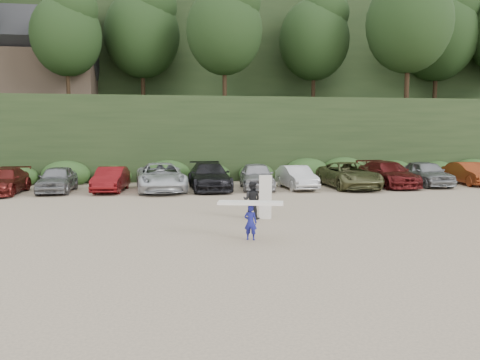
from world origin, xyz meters
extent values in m
plane|color=tan|center=(0.00, 0.00, 0.00)|extent=(120.00, 120.00, 0.00)
cube|color=black|center=(0.00, 22.00, 3.00)|extent=(80.00, 14.00, 6.00)
cube|color=black|center=(0.00, 40.00, 8.00)|extent=(90.00, 30.00, 16.00)
ellipsoid|color=black|center=(0.00, 22.00, 11.00)|extent=(66.00, 12.00, 10.00)
cube|color=#2B491E|center=(-0.55, 14.50, 0.60)|extent=(46.20, 2.00, 1.20)
cube|color=brown|center=(-12.00, 24.00, 8.00)|extent=(8.00, 6.00, 4.00)
imported|color=#5C1815|center=(-11.19, 9.94, 0.72)|extent=(2.06, 4.99, 1.44)
imported|color=slate|center=(-8.39, 10.32, 0.76)|extent=(1.87, 4.50, 1.52)
imported|color=maroon|center=(-5.35, 10.17, 0.72)|extent=(1.89, 4.48, 1.44)
imported|color=silver|center=(-2.47, 10.02, 0.82)|extent=(3.21, 6.14, 1.65)
imported|color=black|center=(0.41, 10.18, 0.81)|extent=(2.47, 5.68, 1.63)
imported|color=#9F9FA4|center=(3.30, 10.10, 0.81)|extent=(2.31, 4.90, 1.62)
imported|color=silver|center=(5.72, 9.76, 0.71)|extent=(1.78, 4.40, 1.42)
imported|color=brown|center=(9.07, 9.73, 0.80)|extent=(2.71, 5.78, 1.60)
imported|color=#531313|center=(11.85, 10.13, 0.80)|extent=(2.49, 5.62, 1.60)
imported|color=gray|center=(14.49, 10.15, 0.82)|extent=(2.11, 4.86, 1.63)
imported|color=maroon|center=(17.71, 10.37, 0.74)|extent=(1.90, 4.58, 1.47)
imported|color=navy|center=(0.58, -3.28, 0.57)|extent=(0.49, 0.41, 1.14)
cube|color=white|center=(0.58, -3.28, 1.21)|extent=(2.16, 1.06, 0.08)
imported|color=black|center=(1.27, 0.38, 0.76)|extent=(0.91, 0.84, 1.51)
cube|color=silver|center=(1.77, 0.13, 0.89)|extent=(0.53, 0.31, 1.78)
camera|label=1|loc=(-1.99, -17.86, 3.46)|focal=35.00mm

